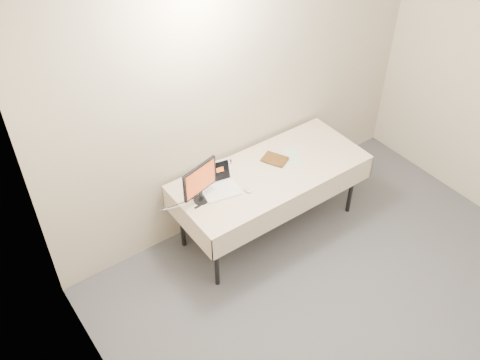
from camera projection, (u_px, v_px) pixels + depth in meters
back_wall at (243, 93)px, 4.83m from camera, size 4.00×0.10×2.70m
table at (271, 176)px, 4.98m from camera, size 1.86×0.81×0.74m
laptop at (218, 183)px, 4.73m from camera, size 0.37×0.34×0.22m
monitor at (200, 181)px, 4.49m from camera, size 0.37×0.16×0.38m
book at (271, 156)px, 4.93m from camera, size 0.16×0.09×0.23m
alarm_clock at (226, 164)px, 4.99m from camera, size 0.12×0.08×0.05m
clicker at (247, 190)px, 4.72m from camera, size 0.07×0.10×0.02m
paper_form at (293, 155)px, 5.13m from camera, size 0.20×0.29×0.00m
usb_dongle at (198, 207)px, 4.57m from camera, size 0.06×0.02×0.01m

